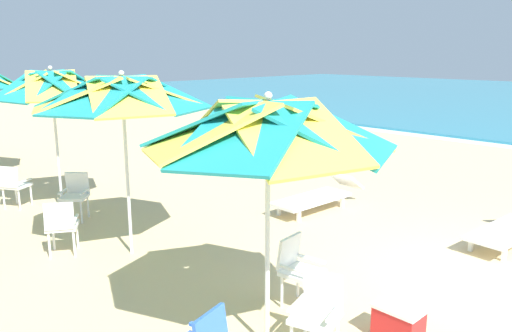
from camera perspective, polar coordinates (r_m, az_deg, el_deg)
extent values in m
plane|color=#D3B784|center=(7.52, 24.61, -12.23)|extent=(80.00, 80.00, 0.00)
cylinder|color=silver|center=(5.15, 1.30, -9.26)|extent=(0.05, 0.05, 2.21)
cube|color=teal|center=(4.64, 8.17, 4.14)|extent=(1.36, 1.30, 0.52)
cube|color=#EFDB4C|center=(5.08, 7.52, 4.91)|extent=(1.29, 1.40, 0.52)
cube|color=teal|center=(5.37, 3.72, 5.41)|extent=(1.30, 1.36, 0.52)
cube|color=#EFDB4C|center=(5.36, -1.12, 5.43)|extent=(1.40, 1.29, 0.52)
cube|color=teal|center=(5.07, -4.85, 4.95)|extent=(1.36, 1.30, 0.52)
cube|color=#EFDB4C|center=(4.62, -5.38, 4.18)|extent=(1.29, 1.40, 0.52)
cube|color=teal|center=(4.29, -1.57, 3.55)|extent=(1.30, 1.36, 0.52)
cube|color=#EFDB4C|center=(4.29, 4.47, 3.53)|extent=(1.40, 1.29, 0.52)
sphere|color=silver|center=(4.79, 1.39, 7.95)|extent=(0.08, 0.08, 0.08)
cube|color=white|center=(6.23, 5.26, -11.90)|extent=(0.49, 0.49, 0.05)
cube|color=white|center=(6.24, 3.74, -9.57)|extent=(0.15, 0.43, 0.40)
cube|color=white|center=(6.34, 6.28, -10.38)|extent=(0.40, 0.09, 0.03)
cube|color=white|center=(6.03, 4.23, -11.60)|extent=(0.40, 0.09, 0.03)
cylinder|color=white|center=(6.38, 7.46, -13.63)|extent=(0.04, 0.04, 0.41)
cylinder|color=white|center=(6.11, 5.72, -14.84)|extent=(0.04, 0.04, 0.41)
cylinder|color=white|center=(6.54, 4.75, -12.85)|extent=(0.04, 0.04, 0.41)
cylinder|color=white|center=(6.28, 2.93, -13.97)|extent=(0.04, 0.04, 0.41)
cube|color=blue|center=(4.88, -5.56, -17.87)|extent=(0.39, 0.14, 0.03)
cube|color=white|center=(5.30, 6.68, -16.65)|extent=(0.55, 0.55, 0.05)
cube|color=white|center=(5.36, 7.58, -13.60)|extent=(0.43, 0.21, 0.40)
cube|color=white|center=(5.18, 8.85, -16.04)|extent=(0.15, 0.39, 0.03)
cube|color=white|center=(5.31, 4.64, -15.17)|extent=(0.15, 0.39, 0.03)
cylinder|color=white|center=(5.61, 5.59, -17.55)|extent=(0.04, 0.04, 0.41)
cylinder|color=silver|center=(7.77, -14.30, -1.53)|extent=(0.05, 0.05, 2.33)
cube|color=teal|center=(7.20, -10.91, 8.01)|extent=(1.45, 1.37, 0.48)
cube|color=#EFDB4C|center=(7.66, -10.21, 8.32)|extent=(1.36, 1.46, 0.48)
cube|color=teal|center=(8.06, -12.13, 8.45)|extent=(1.37, 1.45, 0.48)
cube|color=#EFDB4C|center=(8.17, -15.40, 8.33)|extent=(1.46, 1.36, 0.48)
cube|color=teal|center=(7.95, -18.40, 8.03)|extent=(1.45, 1.37, 0.48)
cube|color=#EFDB4C|center=(7.51, -19.56, 7.70)|extent=(1.36, 1.46, 0.48)
cube|color=teal|center=(7.08, -17.92, 7.55)|extent=(1.37, 1.45, 0.48)
cube|color=#EFDB4C|center=(6.95, -14.19, 7.69)|extent=(1.46, 1.36, 0.48)
sphere|color=silver|center=(7.54, -14.96, 10.10)|extent=(0.08, 0.08, 0.08)
cube|color=white|center=(8.28, -21.01, -6.35)|extent=(0.61, 0.61, 0.05)
cube|color=white|center=(8.02, -21.36, -5.29)|extent=(0.31, 0.40, 0.40)
cube|color=white|center=(8.28, -22.44, -5.67)|extent=(0.36, 0.25, 0.03)
cube|color=white|center=(8.21, -19.69, -5.59)|extent=(0.36, 0.25, 0.03)
cylinder|color=white|center=(8.55, -21.88, -7.48)|extent=(0.04, 0.04, 0.41)
cylinder|color=white|center=(8.49, -19.52, -7.42)|extent=(0.04, 0.04, 0.41)
cylinder|color=white|center=(8.22, -22.29, -8.31)|extent=(0.04, 0.04, 0.41)
cylinder|color=white|center=(8.16, -19.84, -8.26)|extent=(0.04, 0.04, 0.41)
cylinder|color=silver|center=(10.36, -21.47, 1.34)|extent=(0.05, 0.05, 2.26)
cube|color=teal|center=(9.84, -19.86, 8.55)|extent=(1.23, 1.15, 0.54)
cube|color=#EFDB4C|center=(10.22, -19.07, 8.74)|extent=(1.16, 1.20, 0.54)
cube|color=teal|center=(10.59, -20.03, 8.79)|extent=(1.15, 1.23, 0.54)
cube|color=#EFDB4C|center=(10.73, -22.09, 8.67)|extent=(1.20, 1.16, 0.54)
cube|color=teal|center=(10.59, -24.14, 8.45)|extent=(1.23, 1.15, 0.54)
cube|color=#EFDB4C|center=(10.22, -25.08, 8.24)|extent=(1.16, 1.20, 0.54)
cube|color=teal|center=(9.84, -24.27, 8.19)|extent=(1.15, 1.23, 0.54)
cube|color=#EFDB4C|center=(9.67, -22.06, 8.32)|extent=(1.20, 1.16, 0.54)
sphere|color=silver|center=(10.19, -22.22, 10.23)|extent=(0.08, 0.08, 0.08)
cube|color=white|center=(11.07, -25.42, -2.01)|extent=(0.61, 0.61, 0.05)
cube|color=white|center=(10.87, -26.19, -1.12)|extent=(0.41, 0.30, 0.40)
cube|color=white|center=(11.17, -26.27, -1.39)|extent=(0.24, 0.36, 0.03)
cube|color=white|center=(10.92, -24.66, -1.53)|extent=(0.24, 0.36, 0.03)
cylinder|color=white|center=(11.36, -25.44, -2.86)|extent=(0.04, 0.04, 0.41)
cylinder|color=white|center=(11.15, -24.04, -3.02)|extent=(0.04, 0.04, 0.41)
cylinder|color=white|center=(11.11, -26.58, -3.32)|extent=(0.04, 0.04, 0.41)
cylinder|color=white|center=(10.88, -25.16, -3.49)|extent=(0.04, 0.04, 0.41)
cube|color=white|center=(9.79, -19.83, -3.33)|extent=(0.62, 0.62, 0.05)
cube|color=white|center=(9.92, -19.52, -1.76)|extent=(0.36, 0.36, 0.40)
cube|color=white|center=(9.70, -18.77, -2.74)|extent=(0.31, 0.31, 0.03)
cube|color=white|center=(9.84, -20.96, -2.69)|extent=(0.31, 0.31, 0.03)
cylinder|color=white|center=(9.64, -19.11, -4.97)|extent=(0.04, 0.04, 0.41)
cylinder|color=white|center=(9.77, -21.05, -4.90)|extent=(0.04, 0.04, 0.41)
cylinder|color=white|center=(9.96, -18.42, -4.36)|extent=(0.04, 0.04, 0.41)
cylinder|color=white|center=(10.08, -20.31, -4.30)|extent=(0.04, 0.04, 0.41)
cube|color=white|center=(9.02, 26.47, -6.58)|extent=(0.76, 1.74, 0.06)
cube|color=white|center=(8.41, 26.21, -8.92)|extent=(0.06, 0.06, 0.22)
cube|color=white|center=(8.61, 23.08, -8.13)|extent=(0.06, 0.06, 0.22)
cube|color=white|center=(9.71, 26.52, -6.11)|extent=(0.06, 0.06, 0.22)
cube|color=white|center=(9.83, 6.29, -3.72)|extent=(0.69, 1.72, 0.06)
cube|color=white|center=(10.58, 10.08, -1.60)|extent=(0.62, 0.50, 0.36)
cube|color=white|center=(9.26, 4.86, -5.65)|extent=(0.06, 0.06, 0.22)
cube|color=white|center=(9.59, 2.59, -4.95)|extent=(0.06, 0.06, 0.22)
cube|color=white|center=(10.19, 9.72, -4.05)|extent=(0.06, 0.06, 0.22)
cube|color=white|center=(10.50, 7.51, -3.47)|extent=(0.06, 0.06, 0.22)
cube|color=red|center=(5.86, 15.75, -16.89)|extent=(0.48, 0.32, 0.36)
cube|color=white|center=(5.77, 15.87, -15.16)|extent=(0.50, 0.34, 0.04)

